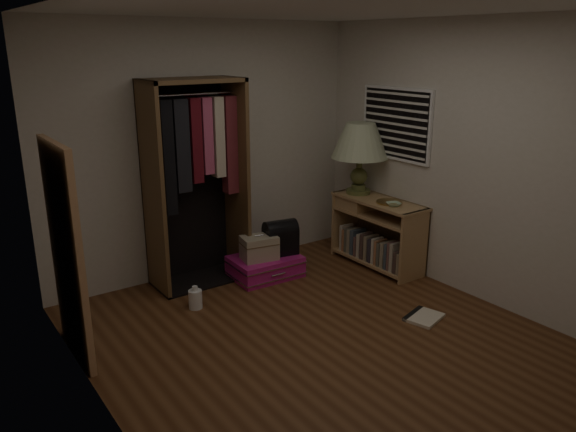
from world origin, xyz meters
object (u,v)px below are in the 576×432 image
at_px(black_bag, 280,237).
at_px(train_case, 259,248).
at_px(floor_mirror, 67,253).
at_px(pink_suitcase, 265,266).
at_px(white_jug, 195,299).
at_px(table_lamp, 360,142).
at_px(open_wardrobe, 195,167).
at_px(console_bookshelf, 375,231).

bearing_deg(black_bag, train_case, -169.11).
distance_m(floor_mirror, train_case, 2.08).
bearing_deg(floor_mirror, pink_suitcase, 12.18).
distance_m(pink_suitcase, white_jug, 0.97).
relative_size(black_bag, table_lamp, 0.47).
bearing_deg(floor_mirror, white_jug, 9.51).
relative_size(pink_suitcase, white_jug, 3.37).
height_order(table_lamp, white_jug, table_lamp).
height_order(open_wardrobe, black_bag, open_wardrobe).
bearing_deg(open_wardrobe, white_jug, -120.79).
relative_size(open_wardrobe, black_bag, 5.48).
relative_size(console_bookshelf, open_wardrobe, 0.55).
distance_m(console_bookshelf, train_case, 1.32).
distance_m(pink_suitcase, table_lamp, 1.70).
bearing_deg(train_case, open_wardrobe, 155.84).
height_order(train_case, black_bag, black_bag).
height_order(black_bag, white_jug, black_bag).
bearing_deg(black_bag, pink_suitcase, -175.25).
relative_size(pink_suitcase, train_case, 1.83).
height_order(console_bookshelf, white_jug, console_bookshelf).
bearing_deg(console_bookshelf, open_wardrobe, 157.41).
xyz_separation_m(train_case, black_bag, (0.27, 0.00, 0.07)).
bearing_deg(open_wardrobe, black_bag, -24.17).
height_order(floor_mirror, train_case, floor_mirror).
bearing_deg(table_lamp, floor_mirror, -174.06).
distance_m(floor_mirror, pink_suitcase, 2.23).
relative_size(floor_mirror, white_jug, 7.73).
height_order(floor_mirror, white_jug, floor_mirror).
bearing_deg(floor_mirror, train_case, 12.09).
xyz_separation_m(floor_mirror, train_case, (1.97, 0.42, -0.50)).
height_order(floor_mirror, black_bag, floor_mirror).
relative_size(console_bookshelf, table_lamp, 1.42).
bearing_deg(train_case, black_bag, 11.41).
relative_size(console_bookshelf, train_case, 2.77).
relative_size(console_bookshelf, pink_suitcase, 1.51).
relative_size(open_wardrobe, table_lamp, 2.60).
bearing_deg(pink_suitcase, floor_mirror, -165.46).
distance_m(open_wardrobe, train_case, 1.05).
xyz_separation_m(floor_mirror, black_bag, (2.24, 0.43, -0.44)).
distance_m(open_wardrobe, white_jug, 1.30).
bearing_deg(pink_suitcase, table_lamp, -2.79).
height_order(console_bookshelf, black_bag, console_bookshelf).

